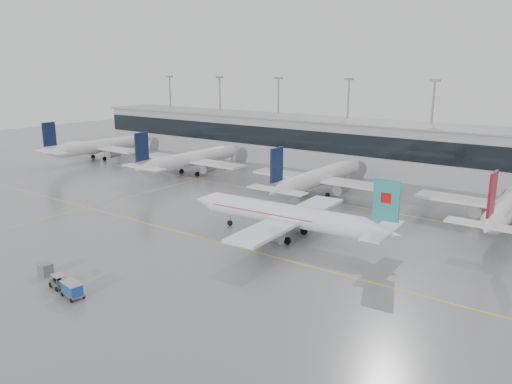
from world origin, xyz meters
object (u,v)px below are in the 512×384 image
Objects in this scene: air_canada_jet at (289,216)px; gse_unit at (45,269)px; baggage_cart at (72,289)px; baggage_tug at (58,283)px.

gse_unit is at bearing 57.35° from air_canada_jet.
gse_unit is at bearing 176.67° from baggage_cart.
baggage_cart reaches higher than baggage_tug.
baggage_tug is 3.63m from baggage_cart.
air_canada_jet is at bearing 82.88° from baggage_cart.
baggage_tug is 4.75m from gse_unit.
air_canada_jet is 10.13× the size of baggage_tug.
baggage_tug is at bearing -13.97° from gse_unit.
gse_unit is (-4.60, 1.18, 0.17)m from baggage_tug.
air_canada_jet reaches higher than baggage_cart.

